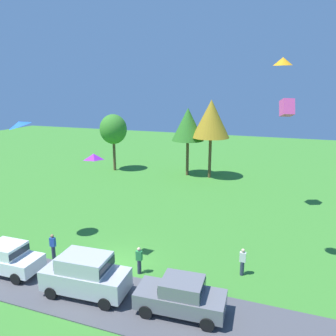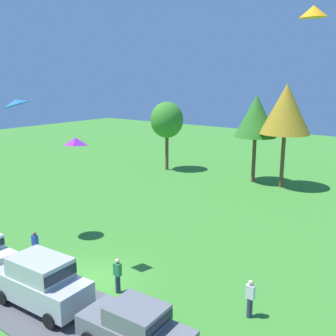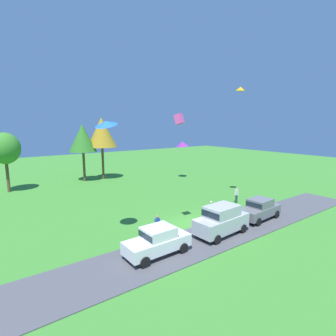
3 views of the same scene
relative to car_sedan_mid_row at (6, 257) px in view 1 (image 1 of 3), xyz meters
The scene contains 15 objects.
ground_plane 6.30m from the car_sedan_mid_row, 26.18° to the left, with size 120.00×120.00×0.00m, color #3D842D.
pavement_strip 5.67m from the car_sedan_mid_row, ahead, with size 36.00×4.40×0.06m, color #4C4C51.
car_sedan_mid_row is the anchor object (origin of this frame).
car_suv_by_flagpole 5.75m from the car_sedan_mid_row, ahead, with size 4.71×2.27×2.28m.
car_sedan_near_entrance 10.99m from the car_sedan_mid_row, ahead, with size 4.50×2.16×1.84m.
person_beside_suv 2.79m from the car_sedan_mid_row, 56.61° to the left, with size 0.36×0.24×1.71m.
person_on_lawn 7.99m from the car_sedan_mid_row, 19.28° to the left, with size 0.36×0.24×1.71m.
person_watching_sky 14.13m from the car_sedan_mid_row, 18.89° to the left, with size 0.36×0.24×1.71m.
tree_far_left 25.70m from the car_sedan_mid_row, 104.21° to the left, with size 3.55×3.55×7.49m.
tree_lone_near 26.24m from the car_sedan_mid_row, 81.66° to the left, with size 4.01×4.01×8.47m.
tree_right_of_center 26.83m from the car_sedan_mid_row, 75.26° to the left, with size 4.50×4.50×9.50m.
kite_box_topmost 24.06m from the car_sedan_mid_row, 48.24° to the left, with size 0.98×0.98×1.37m, color #EA4C9E.
kite_diamond_mid_center 7.99m from the car_sedan_mid_row, 34.53° to the left, with size 0.89×0.76×0.39m, color purple.
kite_delta_high_left 19.37m from the car_sedan_mid_row, 21.39° to the left, with size 1.01×1.01×0.42m, color orange.
kite_delta_low_drifter 8.58m from the car_sedan_mid_row, 112.92° to the left, with size 1.54×1.54×0.31m, color blue.
Camera 1 is at (9.59, -16.11, 10.94)m, focal length 35.00 mm.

